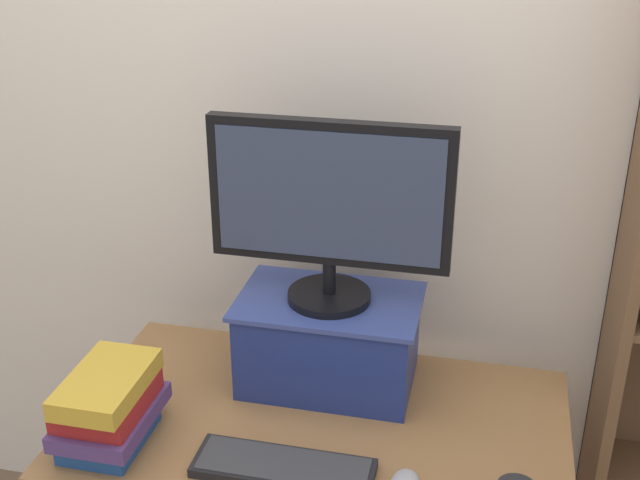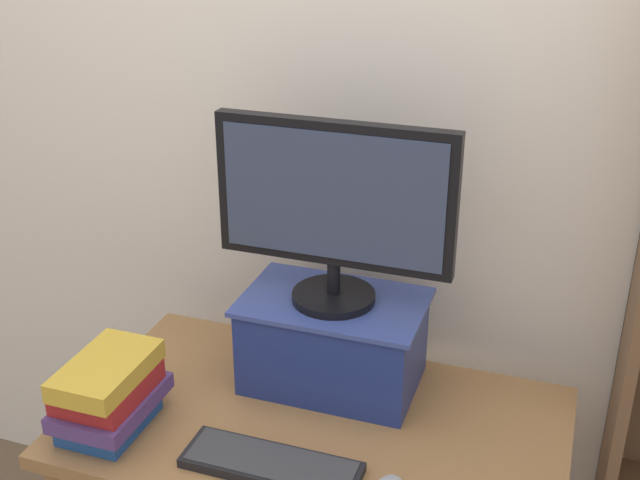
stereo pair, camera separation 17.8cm
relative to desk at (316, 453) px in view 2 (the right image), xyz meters
The scene contains 6 objects.
back_wall 0.80m from the desk, 90.00° to the left, with size 7.00×0.08×2.60m.
desk is the anchor object (origin of this frame).
riser_box 0.28m from the desk, 94.02° to the left, with size 0.45×0.29×0.24m.
computer_monitor 0.60m from the desk, 94.06° to the left, with size 0.57×0.20×0.45m.
keyboard 0.22m from the desk, 99.61° to the right, with size 0.39×0.13×0.02m.
book_stack 0.51m from the desk, 158.38° to the right, with size 0.19×0.27×0.18m.
Camera 2 is at (0.52, -1.46, 1.94)m, focal length 45.00 mm.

